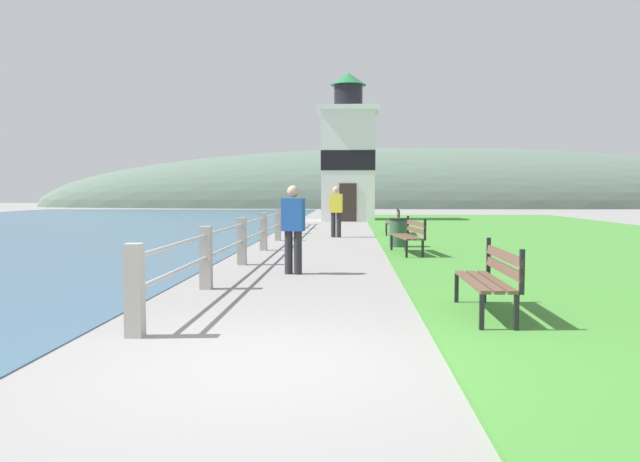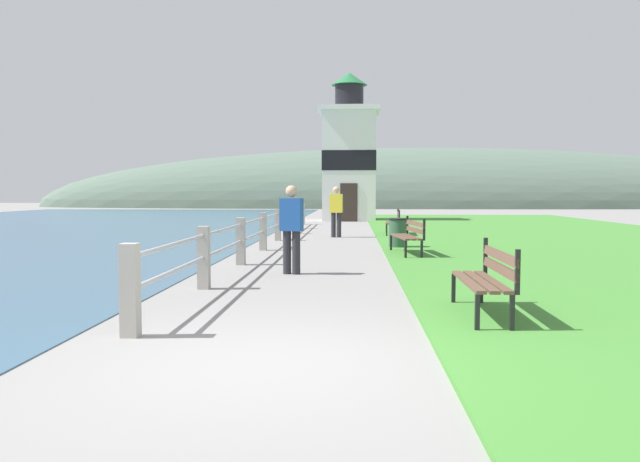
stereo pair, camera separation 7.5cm
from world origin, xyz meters
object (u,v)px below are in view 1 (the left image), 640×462
park_bench_near (491,276)px  park_bench_midway (410,234)px  lighthouse (348,157)px  person_strolling (336,210)px  person_by_railing (293,226)px  park_bench_far (394,221)px  trash_bin (398,233)px

park_bench_near → park_bench_midway: 7.52m
lighthouse → person_strolling: lighthouse is taller
park_bench_midway → person_by_railing: size_ratio=1.16×
park_bench_near → park_bench_far: 14.45m
park_bench_near → trash_bin: 9.43m
park_bench_near → person_by_railing: person_by_railing is taller
trash_bin → lighthouse: bearing=94.9°
park_bench_far → park_bench_midway: bearing=91.9°
person_strolling → park_bench_midway: bearing=-154.1°
park_bench_near → park_bench_midway: same height
lighthouse → park_bench_near: bearing=-86.0°
lighthouse → person_by_railing: 22.44m
lighthouse → person_by_railing: size_ratio=4.74×
person_strolling → person_by_railing: person_strolling is taller
park_bench_near → park_bench_far: (-0.16, 14.45, 0.00)m
park_bench_far → lighthouse: lighthouse is taller
lighthouse → park_bench_midway: bearing=-85.2°
park_bench_near → trash_bin: size_ratio=2.08×
person_by_railing → park_bench_midway: bearing=-23.3°
trash_bin → park_bench_midway: bearing=-86.1°
park_bench_far → park_bench_near: bearing=93.4°
lighthouse → trash_bin: bearing=-85.1°
park_bench_midway → person_by_railing: bearing=46.9°
park_bench_near → park_bench_far: same height
park_bench_midway → park_bench_far: same height
park_bench_midway → trash_bin: 1.91m
person_strolling → park_bench_near: bearing=-162.4°
person_by_railing → trash_bin: (2.39, 5.33, -0.49)m
lighthouse → person_by_railing: bearing=-92.4°
park_bench_midway → park_bench_near: bearing=85.2°
park_bench_near → lighthouse: (-1.83, 26.37, 2.89)m
park_bench_midway → park_bench_far: bearing=-97.7°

